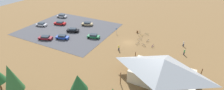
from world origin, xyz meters
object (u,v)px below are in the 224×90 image
at_px(bicycle_blue_near_porch, 140,39).
at_px(car_maroon_front_row, 45,38).
at_px(bicycle_black_front_row, 144,45).
at_px(bicycle_silver_by_bin, 148,41).
at_px(bicycle_white_edge_north, 138,43).
at_px(car_white_far_end, 41,24).
at_px(car_silver_back_corner, 62,16).
at_px(visitor_near_lot, 184,44).
at_px(visitor_at_bikes, 119,48).
at_px(bicycle_purple_yard_right, 153,46).
at_px(car_green_aisle_side, 93,36).
at_px(car_red_second_row, 60,23).
at_px(bike_pavilion, 163,70).
at_px(pine_west, 11,78).
at_px(bicycle_yellow_lone_west, 141,36).
at_px(bicycle_orange_edge_south, 140,32).
at_px(pine_midwest, 78,83).
at_px(car_blue_inner_stall, 62,37).
at_px(car_black_by_curb, 73,30).
at_px(bicycle_green_yard_center, 147,34).
at_px(lot_sign, 116,30).
at_px(car_tan_end_stall, 87,24).
at_px(trash_bin, 137,32).
at_px(visitor_by_pavilion, 184,52).

height_order(bicycle_blue_near_porch, car_maroon_front_row, car_maroon_front_row).
height_order(bicycle_black_front_row, car_maroon_front_row, car_maroon_front_row).
xyz_separation_m(bicycle_silver_by_bin, bicycle_white_edge_north, (2.37, 3.25, -0.01)).
height_order(bicycle_silver_by_bin, car_white_far_end, car_white_far_end).
height_order(car_silver_back_corner, visitor_near_lot, visitor_near_lot).
xyz_separation_m(bicycle_black_front_row, bicycle_white_edge_north, (2.04, -0.32, 0.01)).
height_order(car_white_far_end, visitor_at_bikes, visitor_at_bikes).
relative_size(bicycle_purple_yard_right, car_maroon_front_row, 0.32).
bearing_deg(car_white_far_end, car_maroon_front_row, 143.13).
xyz_separation_m(car_green_aisle_side, car_silver_back_corner, (24.16, -11.06, 0.01)).
height_order(car_red_second_row, visitor_near_lot, visitor_near_lot).
distance_m(bike_pavilion, car_maroon_front_row, 39.85).
relative_size(bike_pavilion, pine_west, 1.87).
relative_size(bicycle_yellow_lone_west, bicycle_orange_edge_south, 0.85).
height_order(pine_midwest, car_silver_back_corner, pine_midwest).
bearing_deg(bicycle_silver_by_bin, car_blue_inner_stall, 23.02).
bearing_deg(car_red_second_row, car_black_by_curb, 160.53).
height_order(bike_pavilion, bicycle_silver_by_bin, bike_pavilion).
distance_m(bicycle_green_yard_center, bicycle_silver_by_bin, 5.01).
xyz_separation_m(bicycle_purple_yard_right, bicycle_orange_edge_south, (7.07, -8.45, 0.02)).
relative_size(car_blue_inner_stall, car_black_by_curb, 0.98).
bearing_deg(bicycle_orange_edge_south, bicycle_white_edge_north, 104.37).
distance_m(car_maroon_front_row, visitor_near_lot, 45.41).
bearing_deg(pine_midwest, bike_pavilion, -135.57).
relative_size(lot_sign, car_green_aisle_side, 0.49).
bearing_deg(bicycle_green_yard_center, lot_sign, 20.69).
bearing_deg(pine_west, bicycle_green_yard_center, -108.88).
bearing_deg(visitor_at_bikes, bicycle_purple_yard_right, -142.64).
xyz_separation_m(bike_pavilion, car_tan_end_stall, (34.03, -20.25, -2.63)).
relative_size(bicycle_yellow_lone_west, visitor_at_bikes, 0.77).
xyz_separation_m(trash_bin, car_maroon_front_row, (26.16, 19.17, 0.27)).
xyz_separation_m(lot_sign, bicycle_yellow_lone_west, (-8.74, -1.82, -1.04)).
xyz_separation_m(bike_pavilion, car_maroon_front_row, (39.61, -3.45, -2.69)).
xyz_separation_m(car_black_by_curb, visitor_at_bikes, (-20.91, 4.37, 0.22)).
relative_size(bicycle_white_edge_north, bicycle_orange_edge_south, 0.92).
relative_size(lot_sign, car_white_far_end, 0.48).
bearing_deg(pine_midwest, visitor_at_bikes, -86.53).
distance_m(pine_midwest, car_green_aisle_side, 27.87).
bearing_deg(bicycle_silver_by_bin, bicycle_purple_yard_right, 130.62).
xyz_separation_m(car_tan_end_stall, car_silver_back_corner, (15.76, -2.58, -0.01)).
xyz_separation_m(trash_bin, car_silver_back_corner, (36.34, -0.21, 0.32)).
bearing_deg(bicycle_yellow_lone_west, car_white_far_end, 12.79).
bearing_deg(pine_west, car_tan_end_stall, -75.15).
distance_m(pine_midwest, car_maroon_front_row, 31.37).
bearing_deg(bicycle_purple_yard_right, car_green_aisle_side, 8.76).
xyz_separation_m(bicycle_white_edge_north, car_white_far_end, (39.85, 2.95, 0.32)).
bearing_deg(car_blue_inner_stall, pine_midwest, 138.58).
xyz_separation_m(bicycle_purple_yard_right, visitor_by_pavilion, (-9.16, 0.34, 0.60)).
bearing_deg(visitor_at_bikes, bicycle_white_edge_north, -122.02).
xyz_separation_m(bicycle_white_edge_north, car_blue_inner_stall, (24.30, 8.09, 0.40)).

